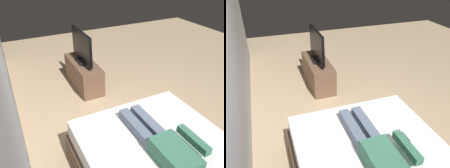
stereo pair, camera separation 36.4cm
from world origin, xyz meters
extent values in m
plane|color=tan|center=(0.00, 0.00, 0.00)|extent=(10.00, 10.00, 0.00)
cube|color=white|center=(-0.91, 0.25, 0.42)|extent=(1.90, 1.52, 0.24)
cube|color=#387056|center=(-1.01, 0.29, 0.63)|extent=(0.48, 0.28, 0.18)
cube|color=slate|center=(-0.47, 0.21, 0.60)|extent=(0.60, 0.11, 0.11)
cube|color=slate|center=(-0.47, 0.37, 0.60)|extent=(0.60, 0.11, 0.11)
cube|color=#387056|center=(-0.95, 0.01, 0.67)|extent=(0.40, 0.08, 0.08)
cube|color=black|center=(-0.73, -0.13, 0.55)|extent=(0.15, 0.04, 0.02)
cube|color=brown|center=(1.63, 0.23, 0.25)|extent=(1.10, 0.40, 0.50)
cube|color=black|center=(1.63, 0.23, 0.53)|extent=(0.32, 0.20, 0.05)
cube|color=black|center=(1.63, 0.23, 0.82)|extent=(0.88, 0.05, 0.54)
camera|label=1|loc=(-2.08, 1.48, 2.28)|focal=36.57mm
camera|label=2|loc=(-2.22, 1.15, 2.28)|focal=36.57mm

